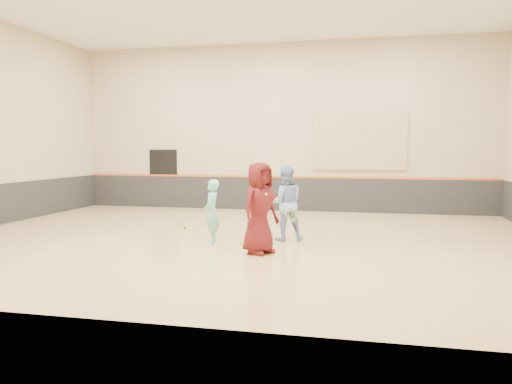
% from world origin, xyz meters
% --- Properties ---
extents(room, '(15.04, 12.04, 6.22)m').
position_xyz_m(room, '(0.00, 0.00, 0.81)').
color(room, tan).
rests_on(room, ground).
extents(wainscot_back, '(14.90, 0.04, 1.20)m').
position_xyz_m(wainscot_back, '(0.00, 5.97, 0.60)').
color(wainscot_back, '#232326').
rests_on(wainscot_back, floor).
extents(accent_stripe, '(14.90, 0.03, 0.06)m').
position_xyz_m(accent_stripe, '(0.00, 5.96, 1.22)').
color(accent_stripe, '#D85914').
rests_on(accent_stripe, wall_back).
extents(acoustic_panel, '(3.20, 0.08, 2.00)m').
position_xyz_m(acoustic_panel, '(2.80, 5.95, 2.50)').
color(acoustic_panel, tan).
rests_on(acoustic_panel, wall_back).
extents(doorway, '(1.10, 0.05, 2.20)m').
position_xyz_m(doorway, '(-4.50, 5.98, 1.10)').
color(doorway, black).
rests_on(doorway, floor).
extents(girl, '(0.47, 0.62, 1.51)m').
position_xyz_m(girl, '(-0.51, -0.58, 0.76)').
color(girl, '#7DD8D3').
rests_on(girl, floor).
extents(instructor, '(1.06, 0.94, 1.83)m').
position_xyz_m(instructor, '(1.13, 0.15, 0.91)').
color(instructor, '#92AEE1').
rests_on(instructor, floor).
extents(young_man, '(1.01, 1.14, 1.96)m').
position_xyz_m(young_man, '(0.85, -1.49, 0.98)').
color(young_man, '#581417').
rests_on(young_man, floor).
extents(held_racket, '(0.41, 0.41, 0.57)m').
position_xyz_m(held_racket, '(1.33, -0.20, 0.67)').
color(held_racket, gold).
rests_on(held_racket, instructor).
extents(spare_racket, '(0.73, 0.73, 0.04)m').
position_xyz_m(spare_racket, '(-2.04, 1.54, 0.02)').
color(spare_racket, '#BDD22E').
rests_on(spare_racket, floor).
extents(ball_under_racket, '(0.07, 0.07, 0.07)m').
position_xyz_m(ball_under_racket, '(0.21, -0.64, 0.03)').
color(ball_under_racket, yellow).
rests_on(ball_under_racket, floor).
extents(ball_in_hand, '(0.07, 0.07, 0.07)m').
position_xyz_m(ball_in_hand, '(1.03, -1.68, 1.29)').
color(ball_in_hand, '#C8E435').
rests_on(ball_in_hand, young_man).
extents(ball_beside_spare, '(0.07, 0.07, 0.07)m').
position_xyz_m(ball_beside_spare, '(-0.08, 1.43, 0.03)').
color(ball_beside_spare, '#D1F037').
rests_on(ball_beside_spare, floor).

